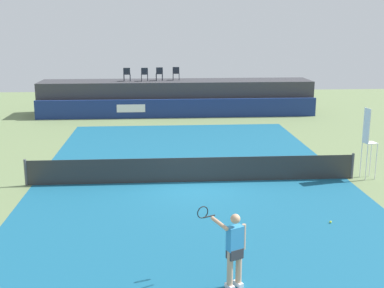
{
  "coord_description": "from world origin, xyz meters",
  "views": [
    {
      "loc": [
        -1.3,
        -18.06,
        5.81
      ],
      "look_at": [
        0.11,
        2.0,
        1.0
      ],
      "focal_mm": 46.64,
      "sensor_mm": 36.0,
      "label": 1
    }
  ],
  "objects_px": {
    "net_post_near": "(26,172)",
    "umpire_chair": "(368,138)",
    "tennis_player": "(234,248)",
    "spectator_chair_left": "(145,74)",
    "spectator_chair_center": "(159,73)",
    "spectator_chair_right": "(176,73)",
    "net_post_far": "(352,166)",
    "spectator_chair_far_left": "(127,74)",
    "tennis_ball": "(331,222)"
  },
  "relations": [
    {
      "from": "spectator_chair_right",
      "to": "tennis_player",
      "type": "bearing_deg",
      "value": -89.09
    },
    {
      "from": "spectator_chair_right",
      "to": "net_post_far",
      "type": "xyz_separation_m",
      "value": [
        6.21,
        -15.46,
        -2.19
      ]
    },
    {
      "from": "spectator_chair_far_left",
      "to": "net_post_near",
      "type": "relative_size",
      "value": 0.89
    },
    {
      "from": "spectator_chair_center",
      "to": "tennis_ball",
      "type": "xyz_separation_m",
      "value": [
        4.98,
        -19.6,
        -2.66
      ]
    },
    {
      "from": "umpire_chair",
      "to": "net_post_near",
      "type": "distance_m",
      "value": 12.96
    },
    {
      "from": "net_post_near",
      "to": "tennis_ball",
      "type": "xyz_separation_m",
      "value": [
        10.05,
        -4.35,
        -0.46
      ]
    },
    {
      "from": "spectator_chair_left",
      "to": "umpire_chair",
      "type": "bearing_deg",
      "value": -59.57
    },
    {
      "from": "umpire_chair",
      "to": "net_post_near",
      "type": "height_order",
      "value": "umpire_chair"
    },
    {
      "from": "spectator_chair_far_left",
      "to": "umpire_chair",
      "type": "bearing_deg",
      "value": -56.5
    },
    {
      "from": "spectator_chair_center",
      "to": "tennis_player",
      "type": "relative_size",
      "value": 0.5
    },
    {
      "from": "spectator_chair_right",
      "to": "tennis_player",
      "type": "xyz_separation_m",
      "value": [
        0.37,
        -23.31,
        -1.73
      ]
    },
    {
      "from": "umpire_chair",
      "to": "tennis_player",
      "type": "distance_m",
      "value": 10.11
    },
    {
      "from": "tennis_player",
      "to": "tennis_ball",
      "type": "height_order",
      "value": "tennis_player"
    },
    {
      "from": "spectator_chair_right",
      "to": "spectator_chair_far_left",
      "type": "bearing_deg",
      "value": -172.92
    },
    {
      "from": "net_post_near",
      "to": "spectator_chair_right",
      "type": "bearing_deg",
      "value": 68.19
    },
    {
      "from": "spectator_chair_far_left",
      "to": "spectator_chair_left",
      "type": "relative_size",
      "value": 1.0
    },
    {
      "from": "umpire_chair",
      "to": "tennis_ball",
      "type": "relative_size",
      "value": 40.59
    },
    {
      "from": "spectator_chair_far_left",
      "to": "tennis_ball",
      "type": "relative_size",
      "value": 13.06
    },
    {
      "from": "spectator_chair_far_left",
      "to": "spectator_chair_left",
      "type": "bearing_deg",
      "value": -2.51
    },
    {
      "from": "tennis_ball",
      "to": "tennis_player",
      "type": "bearing_deg",
      "value": -134.91
    },
    {
      "from": "spectator_chair_left",
      "to": "spectator_chair_right",
      "type": "bearing_deg",
      "value": 12.23
    },
    {
      "from": "spectator_chair_far_left",
      "to": "net_post_far",
      "type": "height_order",
      "value": "spectator_chair_far_left"
    },
    {
      "from": "spectator_chair_right",
      "to": "tennis_ball",
      "type": "relative_size",
      "value": 13.06
    },
    {
      "from": "tennis_ball",
      "to": "spectator_chair_left",
      "type": "bearing_deg",
      "value": 107.11
    },
    {
      "from": "spectator_chair_center",
      "to": "spectator_chair_right",
      "type": "distance_m",
      "value": 1.14
    },
    {
      "from": "net_post_far",
      "to": "tennis_player",
      "type": "bearing_deg",
      "value": -126.64
    },
    {
      "from": "spectator_chair_left",
      "to": "spectator_chair_center",
      "type": "xyz_separation_m",
      "value": [
        0.98,
        0.24,
        0.0
      ]
    },
    {
      "from": "spectator_chair_left",
      "to": "net_post_near",
      "type": "relative_size",
      "value": 0.89
    },
    {
      "from": "tennis_player",
      "to": "spectator_chair_far_left",
      "type": "bearing_deg",
      "value": 98.98
    },
    {
      "from": "net_post_near",
      "to": "spectator_chair_left",
      "type": "bearing_deg",
      "value": 74.74
    },
    {
      "from": "tennis_player",
      "to": "net_post_near",
      "type": "bearing_deg",
      "value": 129.87
    },
    {
      "from": "tennis_ball",
      "to": "spectator_chair_far_left",
      "type": "bearing_deg",
      "value": 110.13
    },
    {
      "from": "tennis_ball",
      "to": "net_post_near",
      "type": "bearing_deg",
      "value": 156.59
    },
    {
      "from": "spectator_chair_center",
      "to": "net_post_far",
      "type": "xyz_separation_m",
      "value": [
        7.33,
        -15.24,
        -2.19
      ]
    },
    {
      "from": "spectator_chair_left",
      "to": "spectator_chair_center",
      "type": "relative_size",
      "value": 1.0
    },
    {
      "from": "net_post_near",
      "to": "umpire_chair",
      "type": "bearing_deg",
      "value": -0.06
    },
    {
      "from": "spectator_chair_far_left",
      "to": "tennis_player",
      "type": "relative_size",
      "value": 0.5
    },
    {
      "from": "tennis_ball",
      "to": "net_post_far",
      "type": "bearing_deg",
      "value": 61.64
    },
    {
      "from": "spectator_chair_left",
      "to": "net_post_near",
      "type": "distance_m",
      "value": 15.71
    },
    {
      "from": "spectator_chair_far_left",
      "to": "spectator_chair_right",
      "type": "distance_m",
      "value": 3.27
    },
    {
      "from": "spectator_chair_center",
      "to": "umpire_chair",
      "type": "distance_m",
      "value": 17.19
    },
    {
      "from": "spectator_chair_far_left",
      "to": "net_post_near",
      "type": "distance_m",
      "value": 15.5
    },
    {
      "from": "spectator_chair_left",
      "to": "spectator_chair_right",
      "type": "xyz_separation_m",
      "value": [
        2.09,
        0.45,
        0.0
      ]
    },
    {
      "from": "umpire_chair",
      "to": "net_post_far",
      "type": "distance_m",
      "value": 1.2
    },
    {
      "from": "spectator_chair_left",
      "to": "net_post_far",
      "type": "relative_size",
      "value": 0.89
    },
    {
      "from": "spectator_chair_far_left",
      "to": "spectator_chair_left",
      "type": "distance_m",
      "value": 1.16
    },
    {
      "from": "spectator_chair_right",
      "to": "tennis_player",
      "type": "height_order",
      "value": "spectator_chair_right"
    },
    {
      "from": "spectator_chair_right",
      "to": "net_post_near",
      "type": "relative_size",
      "value": 0.89
    },
    {
      "from": "spectator_chair_right",
      "to": "net_post_far",
      "type": "distance_m",
      "value": 16.8
    },
    {
      "from": "net_post_near",
      "to": "spectator_chair_center",
      "type": "bearing_deg",
      "value": 71.61
    }
  ]
}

